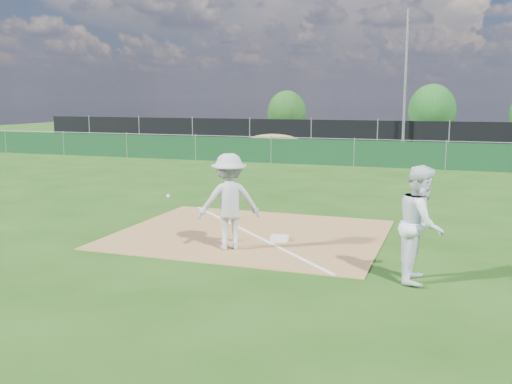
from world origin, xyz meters
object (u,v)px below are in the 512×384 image
light_pole (405,82)px  tree_left (287,113)px  car_mid (351,133)px  tree_mid (432,111)px  runner (421,224)px  car_left (323,132)px  first_base (280,238)px  car_right (483,136)px  play_at_first (229,202)px

light_pole → tree_left: size_ratio=2.16×
car_mid → tree_mid: size_ratio=1.15×
runner → car_left: bearing=16.4°
car_mid → first_base: bearing=-174.1°
first_base → car_right: 27.41m
light_pole → tree_left: 15.14m
runner → car_left: (-8.02, 28.08, -0.17)m
first_base → tree_mid: size_ratio=0.09×
tree_left → tree_mid: size_ratio=0.89×
light_pole → tree_mid: 11.45m
car_left → light_pole: bearing=-141.3°
car_right → play_at_first: bearing=167.3°
tree_mid → light_pole: bearing=-95.4°
light_pole → first_base: bearing=-91.8°
car_mid → car_right: bearing=-85.8°
light_pole → car_left: (-5.63, 4.16, -3.17)m
runner → car_right: runner is taller
play_at_first → runner: 3.94m
first_base → car_left: (-4.94, 26.23, 0.77)m
car_left → car_mid: bearing=-105.9°
play_at_first → car_left: size_ratio=0.45×
play_at_first → car_mid: play_at_first is taller
first_base → car_right: bearing=79.2°
car_left → car_right: car_left is taller
tree_left → tree_mid: (11.26, 0.24, 0.23)m
runner → tree_left: tree_left is taller
car_left → tree_mid: 9.84m
first_base → play_at_first: size_ratio=0.18×
car_left → tree_left: tree_left is taller
tree_mid → runner: bearing=-87.8°
light_pole → first_base: size_ratio=20.75×
light_pole → car_right: (4.47, 4.84, -3.25)m
play_at_first → tree_left: tree_left is taller
car_mid → tree_left: tree_left is taller
car_left → tree_left: 8.29m
car_left → car_right: size_ratio=0.95×
light_pole → car_left: 7.69m
tree_left → tree_mid: bearing=1.2°
play_at_first → tree_mid: size_ratio=0.52×
first_base → play_at_first: 1.60m
first_base → tree_left: size_ratio=0.10×
runner → car_mid: runner is taller
first_base → runner: runner is taller
first_base → car_mid: car_mid is taller
tree_mid → first_base: bearing=-93.0°
tree_left → light_pole: bearing=-47.2°
play_at_first → car_right: play_at_first is taller
play_at_first → car_mid: bearing=94.7°
car_right → car_mid: bearing=94.3°
play_at_first → car_left: 27.57m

